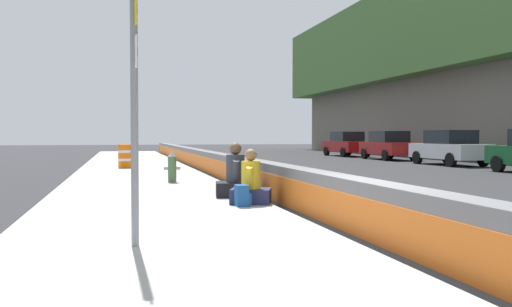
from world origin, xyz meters
The scene contains 12 objects.
ground_plane centered at (0.00, 0.00, 0.00)m, with size 160.00×160.00×0.00m, color #2B2B2D.
sidewalk_strip centered at (0.00, 2.65, 0.07)m, with size 80.00×4.40×0.14m, color #A8A59E.
jersey_barrier centered at (0.00, 0.00, 0.42)m, with size 76.00×0.45×0.85m.
route_sign_post centered at (-0.37, 3.11, 2.23)m, with size 0.44×0.09×3.60m.
fire_hydrant centered at (8.64, 1.86, 0.59)m, with size 0.26×0.46×0.88m.
seated_person_foreground centered at (3.38, 0.82, 0.47)m, with size 0.86×0.93×1.06m.
seated_person_middle centered at (4.62, 0.86, 0.51)m, with size 0.83×0.93×1.17m.
backpack centered at (2.97, 1.08, 0.33)m, with size 0.32×0.28×0.40m.
construction_barrel centered at (16.06, 3.10, 0.62)m, with size 0.54×0.54×0.95m.
parked_car_fourth centered at (16.99, -12.32, 0.86)m, with size 4.53×2.01×1.71m.
parked_car_midline centered at (23.27, -12.29, 0.86)m, with size 4.52×1.99×1.71m.
parked_car_far centered at (29.07, -12.06, 0.86)m, with size 4.56×2.08×1.71m.
Camera 1 is at (-7.16, 3.29, 1.47)m, focal length 39.18 mm.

